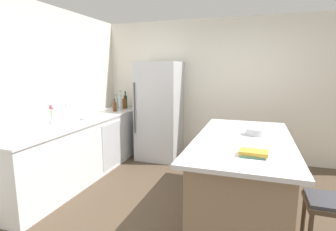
{
  "coord_description": "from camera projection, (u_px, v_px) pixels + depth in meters",
  "views": [
    {
      "loc": [
        0.47,
        -2.75,
        1.68
      ],
      "look_at": [
        -0.75,
        0.93,
        1.0
      ],
      "focal_mm": 28.06,
      "sensor_mm": 36.0,
      "label": 1
    }
  ],
  "objects": [
    {
      "name": "wall_left",
      "position": [
        27.0,
        98.0,
        3.55
      ],
      "size": [
        0.1,
        6.0,
        2.6
      ],
      "primitive_type": "cube",
      "color": "silver",
      "rests_on": "ground_plane"
    },
    {
      "name": "paper_towel_roll",
      "position": [
        83.0,
        111.0,
        4.12
      ],
      "size": [
        0.14,
        0.14,
        0.31
      ],
      "color": "gray",
      "rests_on": "counter_run_left"
    },
    {
      "name": "wall_rear",
      "position": [
        229.0,
        90.0,
        4.89
      ],
      "size": [
        6.0,
        0.1,
        2.6
      ],
      "primitive_type": "cube",
      "color": "silver",
      "rests_on": "ground_plane"
    },
    {
      "name": "gin_bottle",
      "position": [
        116.0,
        104.0,
        4.97
      ],
      "size": [
        0.06,
        0.06,
        0.31
      ],
      "color": "#8CB79E",
      "rests_on": "counter_run_left"
    },
    {
      "name": "soda_bottle",
      "position": [
        121.0,
        102.0,
        5.14
      ],
      "size": [
        0.07,
        0.07,
        0.36
      ],
      "color": "silver",
      "rests_on": "counter_run_left"
    },
    {
      "name": "refrigerator",
      "position": [
        160.0,
        111.0,
        4.95
      ],
      "size": [
        0.77,
        0.75,
        1.82
      ],
      "color": "#B7BABF",
      "rests_on": "ground_plane"
    },
    {
      "name": "bar_stool",
      "position": [
        328.0,
        212.0,
        2.18
      ],
      "size": [
        0.36,
        0.36,
        0.63
      ],
      "color": "#473828",
      "rests_on": "ground_plane"
    },
    {
      "name": "syrup_bottle",
      "position": [
        115.0,
        107.0,
        4.88
      ],
      "size": [
        0.07,
        0.07,
        0.24
      ],
      "color": "#5B3319",
      "rests_on": "counter_run_left"
    },
    {
      "name": "ground_plane",
      "position": [
        205.0,
        218.0,
        3.01
      ],
      "size": [
        7.2,
        7.2,
        0.0
      ],
      "primitive_type": "plane",
      "color": "#4C3D2D"
    },
    {
      "name": "counter_run_left",
      "position": [
        82.0,
        148.0,
        4.14
      ],
      "size": [
        0.68,
        3.03,
        0.91
      ],
      "color": "silver",
      "rests_on": "ground_plane"
    },
    {
      "name": "kitchen_island",
      "position": [
        242.0,
        176.0,
        3.05
      ],
      "size": [
        1.05,
        2.13,
        0.91
      ],
      "color": "#8E755B",
      "rests_on": "ground_plane"
    },
    {
      "name": "flower_vase",
      "position": [
        52.0,
        122.0,
        3.48
      ],
      "size": [
        0.1,
        0.1,
        0.32
      ],
      "color": "silver",
      "rests_on": "counter_run_left"
    },
    {
      "name": "sink_faucet",
      "position": [
        67.0,
        112.0,
        3.82
      ],
      "size": [
        0.15,
        0.05,
        0.3
      ],
      "color": "silver",
      "rests_on": "counter_run_left"
    },
    {
      "name": "whiskey_bottle",
      "position": [
        124.0,
        103.0,
        5.24
      ],
      "size": [
        0.08,
        0.08,
        0.26
      ],
      "color": "brown",
      "rests_on": "counter_run_left"
    },
    {
      "name": "cookbook_stack",
      "position": [
        254.0,
        153.0,
        2.35
      ],
      "size": [
        0.26,
        0.17,
        0.05
      ],
      "color": "#4C7F60",
      "rests_on": "kitchen_island"
    },
    {
      "name": "wine_bottle",
      "position": [
        125.0,
        101.0,
        5.33
      ],
      "size": [
        0.07,
        0.07,
        0.34
      ],
      "color": "#19381E",
      "rests_on": "counter_run_left"
    },
    {
      "name": "mixing_bowl",
      "position": [
        255.0,
        132.0,
        3.11
      ],
      "size": [
        0.22,
        0.22,
        0.08
      ],
      "color": "#B2B5BA",
      "rests_on": "kitchen_island"
    },
    {
      "name": "hot_sauce_bottle",
      "position": [
        114.0,
        106.0,
        5.1
      ],
      "size": [
        0.04,
        0.04,
        0.2
      ],
      "color": "red",
      "rests_on": "counter_run_left"
    }
  ]
}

